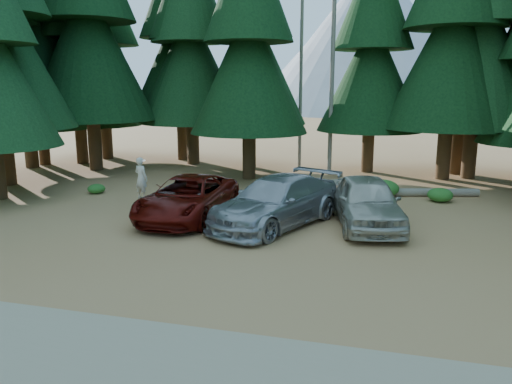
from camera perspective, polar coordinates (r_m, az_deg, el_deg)
ground at (r=15.25m, az=-1.12°, el=-7.13°), size 160.00×160.00×0.00m
gravel_strip at (r=9.74m, az=-12.32°, el=-19.25°), size 26.00×3.50×0.01m
forest_belt_north at (r=29.54m, az=6.92°, el=2.25°), size 36.00×7.00×22.00m
snag_front at (r=28.53m, az=8.72°, el=13.96°), size 0.24×0.24×12.00m
snag_back at (r=30.28m, az=5.14°, el=12.04°), size 0.20×0.20×10.00m
mountain_peak at (r=102.57m, az=11.62°, el=16.21°), size 48.00×50.00×28.00m
red_pickup at (r=19.29m, az=-7.81°, el=-0.65°), size 2.65×5.75×1.60m
silver_minivan_center at (r=18.10m, az=2.32°, el=-1.12°), size 4.67×6.56×1.76m
silver_minivan_right at (r=18.46m, az=12.53°, el=-1.07°), size 3.26×5.66×1.81m
frisbee_player at (r=20.43m, az=-13.00°, el=1.58°), size 0.71×0.58×1.68m
log_left at (r=25.14m, az=5.38°, el=0.90°), size 3.89×2.39×0.31m
log_mid at (r=25.03m, az=7.17°, el=0.78°), size 3.39×0.78×0.28m
log_right at (r=24.13m, az=17.82°, el=-0.04°), size 5.64×1.74×0.37m
shrub_far_left at (r=23.04m, az=-8.90°, el=0.08°), size 1.00×1.00×0.55m
shrub_left at (r=23.94m, az=-7.45°, el=0.47°), size 0.83×0.83×0.46m
shrub_center_left at (r=22.66m, az=-4.07°, el=0.18°), size 1.27×1.27×0.70m
shrub_center_right at (r=22.17m, az=2.44°, el=-0.30°), size 0.94×0.94×0.51m
shrub_right at (r=23.37m, az=20.29°, el=-0.30°), size 1.09×1.09×0.60m
shrub_far_right at (r=23.59m, az=14.33°, el=0.42°), size 1.43×1.43×0.79m
shrub_edge_west at (r=24.75m, az=-17.77°, el=0.36°), size 0.81×0.81×0.45m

